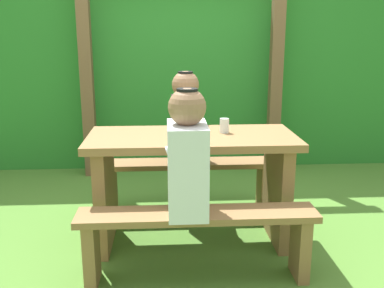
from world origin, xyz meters
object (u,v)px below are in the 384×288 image
Objects in this scene: picnic_table at (192,171)px; bench_far at (188,176)px; person_black_coat at (186,121)px; bottle_left at (190,119)px; bench_near at (197,231)px; person_white_shirt at (187,157)px; drinking_glass at (224,126)px.

picnic_table is 0.56m from bench_far.
bottle_left is (0.01, -0.45, 0.10)m from person_black_coat.
person_black_coat reaches higher than bottle_left.
picnic_table is 0.56m from bench_near.
bench_far is at bearing 90.00° from bench_near.
bottle_left is (-0.01, -0.45, 0.56)m from bench_far.
person_white_shirt is 1.00× the size of person_black_coat.
bench_far is at bearing 86.77° from person_white_shirt.
drinking_glass is at bearing 14.80° from picnic_table.
bench_far is at bearing 116.34° from drinking_glass.
picnic_table is at bearing 83.54° from person_white_shirt.
bench_far is 0.45m from person_black_coat.
drinking_glass is 0.24m from bottle_left.
bench_near is 0.80m from drinking_glass.
person_white_shirt is (-0.06, -1.03, 0.45)m from bench_far.
picnic_table is 1.95× the size of person_black_coat.
drinking_glass is (0.25, -0.45, 0.06)m from person_black_coat.
bench_near is 5.84× the size of bottle_left.
bench_near is 1.95× the size of person_white_shirt.
drinking_glass is at bearing 68.57° from bench_near.
person_white_shirt is at bearing -93.23° from bench_far.
picnic_table is 14.17× the size of drinking_glass.
person_white_shirt is 3.00× the size of bottle_left.
person_white_shirt is (-0.06, -0.51, 0.25)m from picnic_table.
person_black_coat reaches higher than bench_far.
bench_far is at bearing 90.00° from picnic_table.
drinking_glass reaches higher than bench_near.
bench_near is 0.46m from person_white_shirt.
person_black_coat is at bearing 87.82° from person_white_shirt.
person_white_shirt is at bearing -96.46° from picnic_table.
drinking_glass is (0.23, 0.06, 0.30)m from picnic_table.
person_black_coat is at bearing -170.17° from bench_far.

